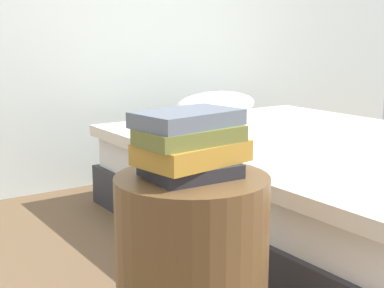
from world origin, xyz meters
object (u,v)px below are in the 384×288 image
(book_charcoal, at_px, (189,170))
(book_ochre, at_px, (193,153))
(book_slate, at_px, (188,118))
(side_table, at_px, (192,271))
(book_olive, at_px, (190,135))
(bed, at_px, (309,181))

(book_charcoal, relative_size, book_ochre, 0.81)
(book_slate, bearing_deg, side_table, -65.92)
(book_charcoal, height_order, book_ochre, book_ochre)
(book_olive, distance_m, book_slate, 0.05)
(bed, distance_m, book_olive, 1.41)
(book_ochre, bearing_deg, book_charcoal, 134.59)
(book_charcoal, relative_size, book_slate, 0.83)
(book_olive, bearing_deg, book_slate, 72.37)
(book_ochre, relative_size, book_olive, 1.03)
(side_table, relative_size, book_ochre, 1.93)
(book_charcoal, bearing_deg, book_slate, 99.65)
(side_table, relative_size, book_charcoal, 2.40)
(book_ochre, height_order, book_olive, book_olive)
(book_olive, bearing_deg, bed, 24.47)
(bed, relative_size, book_ochre, 6.79)
(bed, relative_size, side_table, 3.51)
(book_olive, bearing_deg, book_ochre, 24.28)
(side_table, distance_m, book_charcoal, 0.31)
(book_ochre, bearing_deg, side_table, 115.92)
(bed, xyz_separation_m, side_table, (-1.15, -0.64, 0.05))
(book_olive, xyz_separation_m, book_slate, (0.00, 0.02, 0.04))
(book_ochre, distance_m, book_slate, 0.10)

